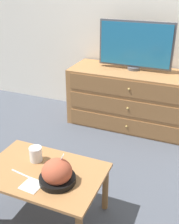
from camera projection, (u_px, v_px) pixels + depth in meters
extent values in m
plane|color=#474C56|center=(148.00, 116.00, 3.45)|extent=(12.00, 12.00, 0.00)
cube|color=white|center=(160.00, 2.00, 2.90)|extent=(12.00, 0.05, 2.60)
cube|color=#9E6B3D|center=(134.00, 99.00, 3.11)|extent=(1.42, 0.52, 0.64)
cube|color=brown|center=(127.00, 126.00, 2.99)|extent=(1.31, 0.01, 0.17)
sphere|color=tan|center=(126.00, 127.00, 2.98)|extent=(0.02, 0.02, 0.02)
cube|color=brown|center=(128.00, 108.00, 2.89)|extent=(1.31, 0.01, 0.17)
sphere|color=tan|center=(128.00, 108.00, 2.89)|extent=(0.02, 0.02, 0.02)
cube|color=brown|center=(129.00, 89.00, 2.80)|extent=(1.31, 0.01, 0.17)
sphere|color=tan|center=(129.00, 89.00, 2.80)|extent=(0.02, 0.02, 0.02)
cylinder|color=#515156|center=(134.00, 68.00, 3.02)|extent=(0.13, 0.13, 0.03)
cube|color=#515156|center=(136.00, 44.00, 2.91)|extent=(0.78, 0.04, 0.48)
cube|color=#1E6B9E|center=(135.00, 45.00, 2.90)|extent=(0.74, 0.01, 0.44)
cube|color=#9E6B3D|center=(43.00, 172.00, 1.86)|extent=(0.80, 0.52, 0.02)
cylinder|color=brown|center=(21.00, 164.00, 2.26)|extent=(0.04, 0.04, 0.37)
cylinder|color=brown|center=(105.00, 188.00, 2.01)|extent=(0.04, 0.04, 0.37)
cylinder|color=black|center=(57.00, 179.00, 1.75)|extent=(0.23, 0.23, 0.04)
ellipsoid|color=#AD4C33|center=(57.00, 171.00, 1.73)|extent=(0.19, 0.19, 0.16)
cube|color=silver|center=(58.00, 166.00, 1.75)|extent=(0.07, 0.03, 0.15)
cube|color=silver|center=(62.00, 157.00, 1.71)|extent=(0.02, 0.03, 0.03)
cylinder|color=beige|center=(36.00, 156.00, 1.95)|extent=(0.08, 0.08, 0.06)
cylinder|color=white|center=(36.00, 154.00, 1.94)|extent=(0.09, 0.09, 0.10)
cube|color=silver|center=(32.00, 185.00, 1.73)|extent=(0.13, 0.13, 0.00)
cube|color=silver|center=(23.00, 175.00, 1.82)|extent=(0.20, 0.04, 0.01)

